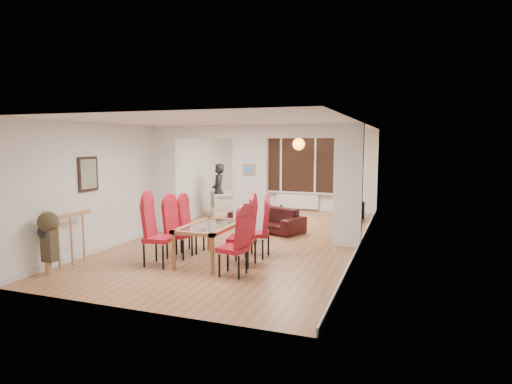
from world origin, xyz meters
The scene contains 24 objects.
floor centered at (0.00, 0.00, 0.00)m, with size 5.00×9.00×0.01m, color #9E673F.
room_walls centered at (0.00, 0.00, 1.30)m, with size 5.00×9.00×2.60m, color silver, non-canonical shape.
divider_wall centered at (0.00, 0.00, 1.30)m, with size 5.00×0.18×2.60m, color white.
bay_window_blinds centered at (0.00, 4.44, 1.50)m, with size 3.00×0.08×1.80m, color black.
radiator centered at (0.00, 4.40, 0.30)m, with size 1.40×0.08×0.50m, color white.
pendant_light centered at (0.30, 3.30, 2.15)m, with size 0.36×0.36×0.36m, color orange.
stair_newel centered at (-2.25, -3.20, 0.55)m, with size 0.40×1.20×1.10m, color #AF7C50, non-canonical shape.
wall_poster centered at (-2.47, -2.40, 1.60)m, with size 0.04×0.52×0.67m, color gray.
pillar_photo centered at (0.00, -0.10, 1.60)m, with size 0.30×0.03×0.25m, color #4C8CD8.
dining_table centered at (-0.03, -2.06, 0.35)m, with size 0.84×1.49×0.70m, color #996138, non-canonical shape.
dining_chair_la centered at (-0.78, -2.60, 0.59)m, with size 0.47×0.47×1.17m, color #A2101E, non-canonical shape.
dining_chair_lb centered at (-0.71, -2.00, 0.53)m, with size 0.43×0.43×1.07m, color #A2101E, non-canonical shape.
dining_chair_lc centered at (-0.68, -1.55, 0.52)m, with size 0.41×0.41×1.04m, color #A2101E, non-canonical shape.
dining_chair_ra centered at (0.69, -2.68, 0.53)m, with size 0.42×0.42×1.06m, color #A2101E, non-canonical shape.
dining_chair_rb centered at (0.61, -2.09, 0.58)m, with size 0.46×0.46×1.15m, color #A2101E, non-canonical shape.
dining_chair_rc centered at (0.68, -1.45, 0.53)m, with size 0.43×0.43×1.07m, color #A2101E, non-canonical shape.
sofa centered at (0.05, 1.00, 0.29)m, with size 1.99×0.78×0.58m, color black.
armchair centered at (-1.59, 2.24, 0.39)m, with size 0.86×0.83×0.78m, color beige.
person centered at (-1.83, 2.24, 0.79)m, with size 0.38×0.58×1.59m, color black.
television centered at (2.00, 3.09, 0.25)m, with size 0.11×0.87×0.50m, color black.
coffee_table centered at (0.07, 2.28, 0.11)m, with size 0.95×0.47×0.22m, color black, non-canonical shape.
bottle centered at (0.05, 2.34, 0.35)m, with size 0.07×0.07×0.26m, color #143F19.
bowl centered at (0.08, 2.32, 0.24)m, with size 0.20×0.20×0.05m, color black.
shoes centered at (0.14, -0.39, 0.05)m, with size 0.22×0.24×0.09m, color black, non-canonical shape.
Camera 1 is at (3.39, -9.09, 2.22)m, focal length 30.00 mm.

